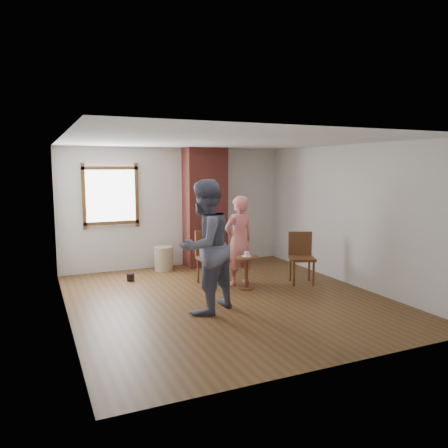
{
  "coord_description": "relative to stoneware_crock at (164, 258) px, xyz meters",
  "views": [
    {
      "loc": [
        -2.92,
        -6.44,
        2.19
      ],
      "look_at": [
        0.3,
        0.8,
        1.15
      ],
      "focal_mm": 35.0,
      "sensor_mm": 36.0,
      "label": 1
    }
  ],
  "objects": [
    {
      "name": "ground",
      "position": [
        0.39,
        -2.4,
        -0.25
      ],
      "size": [
        5.5,
        5.5,
        0.0
      ],
      "primitive_type": "plane",
      "color": "brown",
      "rests_on": "ground"
    },
    {
      "name": "room_shell",
      "position": [
        0.33,
        -1.79,
        1.55
      ],
      "size": [
        5.04,
        5.52,
        2.62
      ],
      "color": "silver",
      "rests_on": "ground"
    },
    {
      "name": "brick_chimney",
      "position": [
        0.99,
        0.1,
        1.05
      ],
      "size": [
        0.9,
        0.5,
        2.6
      ],
      "primitive_type": "cube",
      "color": "#9D4138",
      "rests_on": "ground"
    },
    {
      "name": "stoneware_crock",
      "position": [
        0.0,
        0.0,
        0.0
      ],
      "size": [
        0.5,
        0.5,
        0.51
      ],
      "primitive_type": "cylinder",
      "rotation": [
        0.0,
        0.0,
        -0.32
      ],
      "color": "tan",
      "rests_on": "ground"
    },
    {
      "name": "dark_pot",
      "position": [
        -0.84,
        -0.59,
        -0.18
      ],
      "size": [
        0.18,
        0.18,
        0.15
      ],
      "primitive_type": "cylinder",
      "rotation": [
        0.0,
        0.0,
        -0.27
      ],
      "color": "black",
      "rests_on": "ground"
    },
    {
      "name": "dining_chair_left",
      "position": [
        0.5,
        -1.37,
        0.31
      ],
      "size": [
        0.47,
        0.47,
        1.0
      ],
      "rotation": [
        0.0,
        0.0,
        0.01
      ],
      "color": "brown",
      "rests_on": "ground"
    },
    {
      "name": "dining_chair_right",
      "position": [
        2.11,
        -2.02,
        0.28
      ],
      "size": [
        0.58,
        0.58,
        0.96
      ],
      "rotation": [
        0.0,
        0.0,
        -0.38
      ],
      "color": "brown",
      "rests_on": "ground"
    },
    {
      "name": "side_table",
      "position": [
        0.96,
        -2.0,
        0.15
      ],
      "size": [
        0.4,
        0.4,
        0.6
      ],
      "color": "brown",
      "rests_on": "ground"
    },
    {
      "name": "cake_plate",
      "position": [
        0.96,
        -2.0,
        0.35
      ],
      "size": [
        0.18,
        0.18,
        0.01
      ],
      "primitive_type": "cylinder",
      "color": "white",
      "rests_on": "side_table"
    },
    {
      "name": "cake_slice",
      "position": [
        0.97,
        -2.0,
        0.38
      ],
      "size": [
        0.08,
        0.07,
        0.06
      ],
      "primitive_type": "cube",
      "color": "white",
      "rests_on": "cake_plate"
    },
    {
      "name": "man",
      "position": [
        -0.18,
        -2.85,
        0.75
      ],
      "size": [
        1.22,
        1.14,
        2.01
      ],
      "primitive_type": "imported",
      "rotation": [
        0.0,
        0.0,
        3.64
      ],
      "color": "black",
      "rests_on": "ground"
    },
    {
      "name": "person_pink",
      "position": [
        0.97,
        -1.66,
        0.58
      ],
      "size": [
        0.66,
        0.49,
        1.67
      ],
      "primitive_type": "imported",
      "rotation": [
        0.0,
        0.0,
        3.3
      ],
      "color": "#EC7B76",
      "rests_on": "ground"
    }
  ]
}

